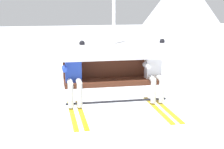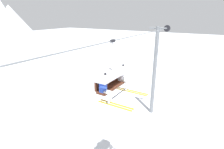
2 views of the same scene
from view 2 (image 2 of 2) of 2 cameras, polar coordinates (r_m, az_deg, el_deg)
mountain_peak_west at (r=49.85m, az=-29.72°, el=12.24°), size 17.64×17.64×11.93m
mountain_peak_central at (r=63.54m, az=-31.78°, el=13.82°), size 12.60×12.60×14.09m
lift_tower_far at (r=17.29m, az=13.77°, el=1.31°), size 0.36×1.88×8.80m
lift_cable at (r=8.02m, az=0.55°, el=11.01°), size 19.99×0.05×0.05m
chairlift_chair at (r=8.38m, az=-0.24°, el=-0.57°), size 2.10×0.74×2.62m
skier_blue at (r=7.72m, az=-2.16°, el=-4.56°), size 0.48×1.70×1.34m
skier_white at (r=9.07m, az=3.73°, el=-0.95°), size 0.48×1.70×1.34m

